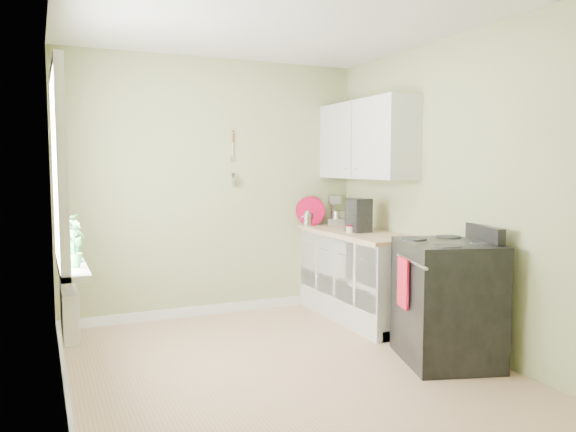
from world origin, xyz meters
name	(u,v)px	position (x,y,z in m)	size (l,w,h in m)	color
floor	(283,369)	(0.00, 0.00, -0.01)	(3.20, 3.60, 0.02)	tan
ceiling	(283,14)	(0.00, 0.00, 2.71)	(3.20, 3.60, 0.02)	white
wall_back	(215,188)	(0.00, 1.81, 1.35)	(3.20, 0.02, 2.70)	tan
wall_left	(55,202)	(-1.61, 0.00, 1.35)	(0.02, 3.60, 2.70)	tan
wall_right	(450,192)	(1.61, 0.00, 1.35)	(0.02, 3.60, 2.70)	tan
base_cabinets	(359,277)	(1.30, 1.00, 0.43)	(0.60, 1.60, 0.87)	white
countertop	(359,233)	(1.29, 1.00, 0.89)	(0.64, 1.60, 0.04)	#D5AD82
upper_cabinets	(366,140)	(1.43, 1.10, 1.85)	(0.35, 1.40, 0.80)	white
window	(57,171)	(-1.58, 0.30, 1.55)	(0.06, 1.14, 1.44)	white
window_sill	(72,265)	(-1.51, 0.30, 0.88)	(0.18, 1.14, 0.04)	white
radiator	(69,313)	(-1.54, 0.25, 0.55)	(0.12, 0.50, 0.35)	white
wall_utensils	(233,168)	(0.20, 1.78, 1.56)	(0.02, 0.14, 0.58)	#D5AD82
stove	(447,301)	(1.28, -0.39, 0.50)	(0.92, 0.97, 1.11)	black
stand_mixer	(334,210)	(1.41, 1.74, 1.07)	(0.29, 0.35, 0.38)	#B2B2B7
kettle	(307,218)	(1.05, 1.72, 1.00)	(0.17, 0.10, 0.17)	silver
coffee_maker	(359,216)	(1.26, 0.97, 1.07)	(0.21, 0.22, 0.34)	black
red_tray	(310,211)	(1.09, 1.72, 1.08)	(0.33, 0.33, 0.02)	#A3072C
jar	(349,229)	(1.15, 0.95, 0.95)	(0.07, 0.07, 0.08)	beige
plant_a	(74,243)	(-1.50, 0.07, 1.07)	(0.18, 0.12, 0.33)	#3B7E3C
plant_b	(72,240)	(-1.50, 0.40, 1.04)	(0.16, 0.13, 0.29)	#3B7E3C
plant_c	(70,235)	(-1.50, 0.60, 1.06)	(0.18, 0.18, 0.32)	#3B7E3C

